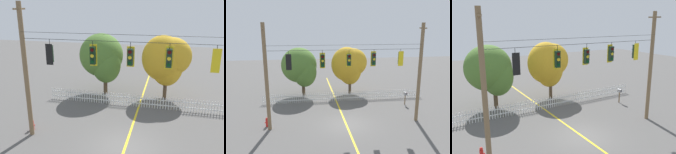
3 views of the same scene
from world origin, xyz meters
The scene contains 12 objects.
ground centered at (0.00, 0.00, 0.00)m, with size 80.00×80.00×0.00m, color #565451.
lane_centerline_stripe centered at (0.00, 0.00, 0.00)m, with size 0.16×36.00×0.01m, color gold.
signal_support_span centered at (0.00, 0.00, 4.39)m, with size 13.13×1.10×8.64m.
traffic_signal_westbound_side centered at (-4.63, -0.01, 5.60)m, with size 0.43×0.38×1.51m.
traffic_signal_northbound_primary centered at (-1.97, 0.01, 5.64)m, with size 0.43×0.38×1.47m.
traffic_signal_southbound_primary centered at (0.18, 0.01, 5.66)m, with size 0.43×0.38×1.41m.
traffic_signal_eastbound_side centered at (2.26, 0.01, 5.70)m, with size 0.43×0.38×1.42m.
traffic_signal_northbound_secondary centered at (4.57, -0.01, 5.70)m, with size 0.43×0.38×1.40m.
white_picket_fence centered at (1.02, 6.28, 0.54)m, with size 18.20×0.06×1.07m.
autumn_maple_near_fence centered at (-3.94, 8.90, 3.58)m, with size 4.20×4.15×5.87m.
autumn_maple_mid centered at (2.05, 9.24, 3.64)m, with size 4.47×3.21×5.85m.
fire_hydrant centered at (-6.73, 0.58, 0.39)m, with size 0.38×0.22×0.80m.
Camera 1 is at (2.27, -12.83, 8.38)m, focal length 38.57 mm.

